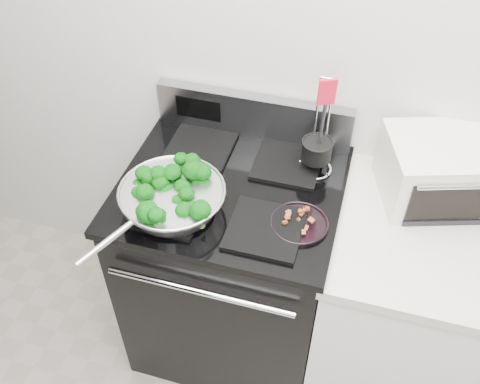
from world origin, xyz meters
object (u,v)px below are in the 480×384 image
(gas_range, at_px, (232,265))
(skillet, at_px, (172,198))
(bacon_plate, at_px, (299,221))
(utensil_holder, at_px, (316,155))
(toaster_oven, at_px, (443,170))

(gas_range, distance_m, skillet, 0.57)
(bacon_plate, height_order, utensil_holder, utensil_holder)
(utensil_holder, bearing_deg, toaster_oven, -18.72)
(skillet, distance_m, toaster_oven, 0.93)
(gas_range, xyz_separation_m, toaster_oven, (0.71, 0.19, 0.55))
(bacon_plate, xyz_separation_m, utensil_holder, (-0.00, 0.28, 0.05))
(skillet, xyz_separation_m, bacon_plate, (0.42, 0.05, -0.04))
(toaster_oven, bearing_deg, skillet, -175.27)
(gas_range, xyz_separation_m, utensil_holder, (0.27, 0.16, 0.53))
(skillet, relative_size, utensil_holder, 1.39)
(bacon_plate, distance_m, toaster_oven, 0.54)
(toaster_oven, bearing_deg, gas_range, 177.15)
(gas_range, bearing_deg, toaster_oven, 14.96)
(bacon_plate, xyz_separation_m, toaster_oven, (0.44, 0.31, 0.07))
(gas_range, height_order, utensil_holder, utensil_holder)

